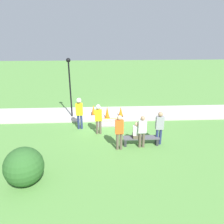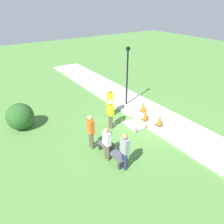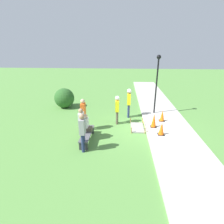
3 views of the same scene
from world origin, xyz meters
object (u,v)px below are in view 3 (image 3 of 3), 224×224
Objects in this scene: bystander_in_orange_shirt at (83,113)px; traffic_cone_far_patch at (154,121)px; worker_supervisor at (117,107)px; worker_assistant at (129,100)px; lamppost_near at (157,76)px; traffic_cone_sidewalk_edge at (162,116)px; bystander_in_white_shirt at (83,130)px; bystander_in_gray_shirt at (81,123)px; person_seated_on_bench at (87,124)px; traffic_cone_near_patch at (162,129)px; park_bench at (87,135)px.

traffic_cone_far_patch is at bearing -83.21° from bystander_in_orange_shirt.
worker_supervisor is 0.91× the size of worker_assistant.
lamppost_near is at bearing -9.77° from traffic_cone_far_patch.
traffic_cone_sidewalk_edge is 2.67m from lamppost_near.
bystander_in_gray_shirt is at bearing 16.08° from bystander_in_white_shirt.
person_seated_on_bench is at bearing 110.92° from traffic_cone_far_patch.
traffic_cone_near_patch is 0.78× the size of person_seated_on_bench.
bystander_in_orange_shirt reaches higher than traffic_cone_far_patch.
bystander_in_orange_shirt reaches higher than bystander_in_gray_shirt.
worker_supervisor is 2.11m from bystander_in_orange_shirt.
traffic_cone_sidewalk_edge is at bearing -58.58° from park_bench.
lamppost_near is at bearing -46.82° from person_seated_on_bench.
worker_supervisor is 0.98× the size of bystander_in_white_shirt.
person_seated_on_bench is 0.46× the size of worker_assistant.
bystander_in_gray_shirt is at bearing 144.25° from worker_assistant.
bystander_in_orange_shirt is 2.15m from bystander_in_white_shirt.
worker_assistant reaches higher than traffic_cone_sidewalk_edge.
worker_assistant is at bearing 69.89° from traffic_cone_sidewalk_edge.
worker_assistant is at bearing -26.46° from bystander_in_white_shirt.
traffic_cone_far_patch reaches higher than traffic_cone_near_patch.
bystander_in_white_shirt is (-1.20, -0.08, 0.24)m from person_seated_on_bench.
worker_supervisor is 1.35m from worker_assistant.
worker_supervisor is 0.96× the size of bystander_in_orange_shirt.
traffic_cone_sidewalk_edge is at bearing -12.32° from traffic_cone_near_patch.
bystander_in_orange_shirt is (-2.16, 2.56, -0.13)m from worker_assistant.
bystander_in_gray_shirt is (-2.57, 4.47, 0.54)m from traffic_cone_sidewalk_edge.
lamppost_near is (4.03, -4.22, 1.68)m from bystander_in_gray_shirt.
worker_supervisor is at bearing -32.81° from park_bench.
traffic_cone_sidewalk_edge is at bearing -110.11° from worker_assistant.
worker_assistant is (3.34, -2.15, 0.87)m from park_bench.
bystander_in_gray_shirt reaches higher than traffic_cone_far_patch.
traffic_cone_far_patch is 3.25m from lamppost_near.
traffic_cone_far_patch is at bearing -69.08° from person_seated_on_bench.
bystander_in_white_shirt reaches higher than traffic_cone_sidewalk_edge.
park_bench is (-0.72, 3.82, -0.12)m from traffic_cone_near_patch.
worker_supervisor is 3.44m from bystander_in_white_shirt.
bystander_in_orange_shirt is (-1.40, 4.64, 0.62)m from traffic_cone_sidewalk_edge.
traffic_cone_far_patch is at bearing -66.75° from bystander_in_gray_shirt.
traffic_cone_sidewalk_edge is 0.37× the size of park_bench.
worker_supervisor is (-0.37, 2.80, 0.62)m from traffic_cone_sidewalk_edge.
bystander_in_white_shirt is at bearing -178.40° from park_bench.
traffic_cone_far_patch reaches higher than traffic_cone_sidewalk_edge.
lamppost_near reaches higher than bystander_in_gray_shirt.
person_seated_on_bench is 0.37m from bystander_in_gray_shirt.
lamppost_near is at bearing -2.61° from traffic_cone_near_patch.
bystander_in_gray_shirt reaches higher than traffic_cone_sidewalk_edge.
bystander_in_gray_shirt is 0.95× the size of bystander_in_white_shirt.
bystander_in_orange_shirt is at bearing 119.35° from worker_supervisor.
bystander_in_orange_shirt reaches higher than traffic_cone_sidewalk_edge.
lamppost_near is at bearing -54.22° from worker_supervisor.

